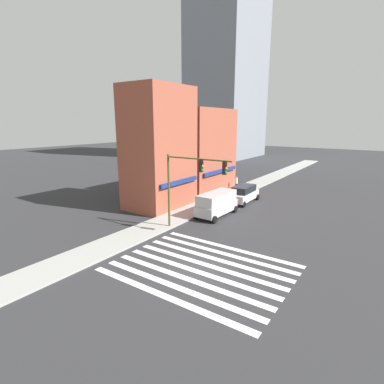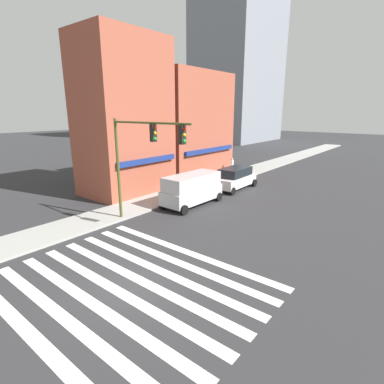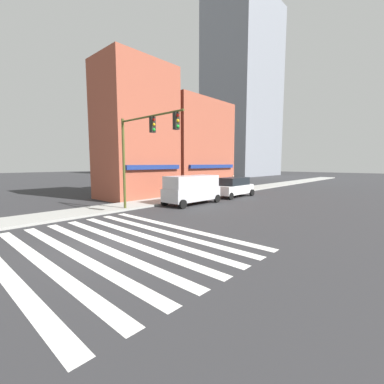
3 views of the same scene
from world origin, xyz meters
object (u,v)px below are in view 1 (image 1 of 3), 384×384
Objects in this scene: van_silver at (217,203)px; pedestrian_white_shirt at (236,183)px; suv_white at (244,194)px; traffic_signal at (190,177)px.

van_silver is 11.55m from pedestrian_white_shirt.
suv_white reaches higher than pedestrian_white_shirt.
suv_white is 2.68× the size of pedestrian_white_shirt.
traffic_signal is 6.29m from van_silver.
traffic_signal is at bearing -179.19° from suv_white.
van_silver is (5.26, 0.48, -3.40)m from traffic_signal.
suv_white is at bearing 1.32° from van_silver.
traffic_signal is 1.35× the size of suv_white.
van_silver is 2.85× the size of pedestrian_white_shirt.
pedestrian_white_shirt is (4.87, 3.32, 0.04)m from suv_white.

